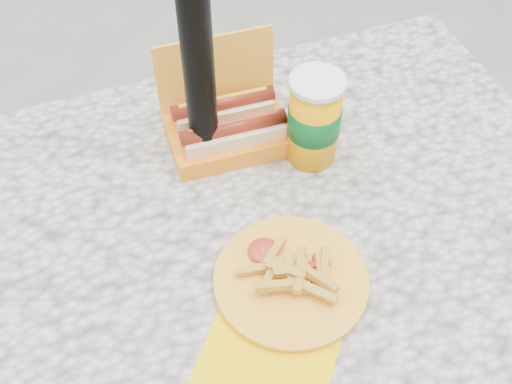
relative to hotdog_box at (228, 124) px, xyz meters
name	(u,v)px	position (x,y,z in m)	size (l,w,h in m)	color
picnic_table	(237,262)	(-0.05, -0.19, -0.15)	(1.20, 0.80, 0.75)	beige
hotdog_box	(228,124)	(0.00, 0.00, 0.00)	(0.22, 0.16, 0.17)	orange
fries_plate	(289,283)	(-0.01, -0.33, -0.03)	(0.31, 0.33, 0.05)	#F5C700
soda_cup	(314,120)	(0.13, -0.09, 0.05)	(0.09, 0.09, 0.17)	#FF9D00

